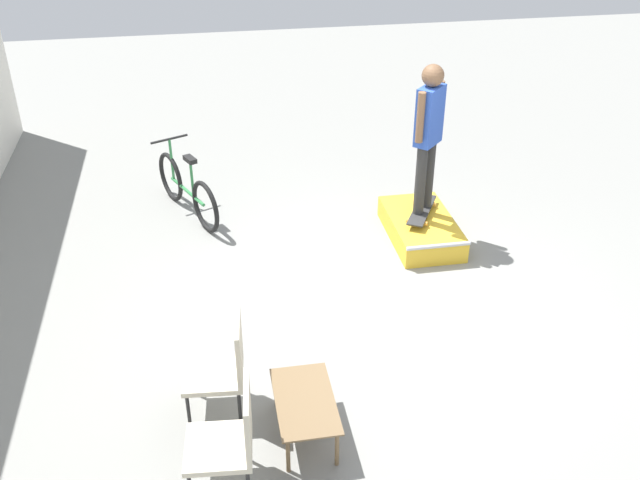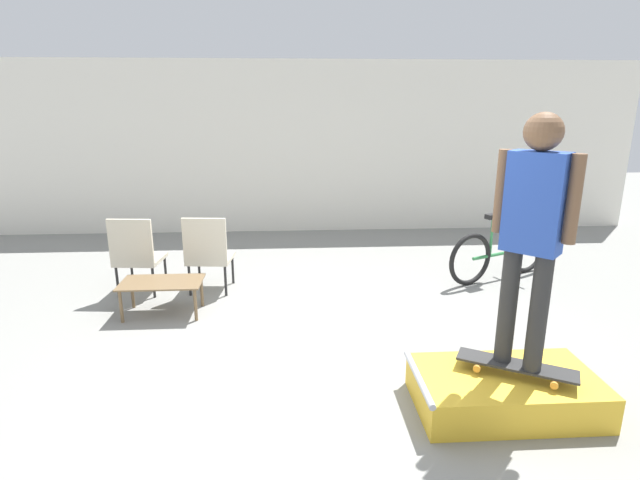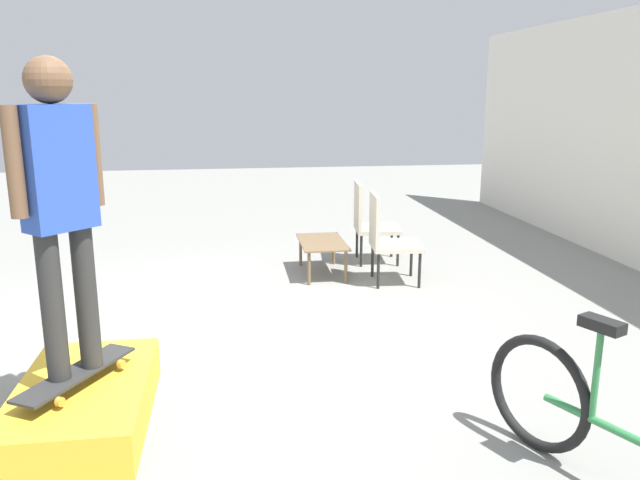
# 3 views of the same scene
# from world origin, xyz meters

# --- Properties ---
(ground_plane) EXTENTS (24.00, 24.00, 0.00)m
(ground_plane) POSITION_xyz_m (0.00, 0.00, 0.00)
(ground_plane) COLOR gray
(house_wall_back) EXTENTS (12.00, 0.06, 3.00)m
(house_wall_back) POSITION_xyz_m (0.00, 4.81, 1.50)
(house_wall_back) COLOR white
(house_wall_back) RESTS_ON ground_plane
(skate_ramp_box) EXTENTS (1.39, 0.78, 0.31)m
(skate_ramp_box) POSITION_xyz_m (1.34, -0.85, 0.14)
(skate_ramp_box) COLOR gold
(skate_ramp_box) RESTS_ON ground_plane
(skateboard_on_ramp) EXTENTS (0.85, 0.60, 0.07)m
(skateboard_on_ramp) POSITION_xyz_m (1.41, -0.86, 0.37)
(skateboard_on_ramp) COLOR #2D2D2D
(skateboard_on_ramp) RESTS_ON skate_ramp_box
(person_skater) EXTENTS (0.43, 0.42, 1.85)m
(person_skater) POSITION_xyz_m (1.41, -0.86, 1.48)
(person_skater) COLOR #2D2D2D
(person_skater) RESTS_ON skateboard_on_ramp
(coffee_table) EXTENTS (0.88, 0.50, 0.38)m
(coffee_table) POSITION_xyz_m (-1.71, 1.11, 0.34)
(coffee_table) COLOR brown
(coffee_table) RESTS_ON ground_plane
(patio_chair_left) EXTENTS (0.56, 0.56, 0.98)m
(patio_chair_left) POSITION_xyz_m (-2.15, 1.76, 0.52)
(patio_chair_left) COLOR black
(patio_chair_left) RESTS_ON ground_plane
(patio_chair_right) EXTENTS (0.56, 0.56, 0.98)m
(patio_chair_right) POSITION_xyz_m (-1.29, 1.76, 0.52)
(patio_chair_right) COLOR black
(patio_chair_right) RESTS_ON ground_plane
(bicycle) EXTENTS (1.62, 0.81, 0.96)m
(bicycle) POSITION_xyz_m (2.50, 2.03, 0.37)
(bicycle) COLOR black
(bicycle) RESTS_ON ground_plane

